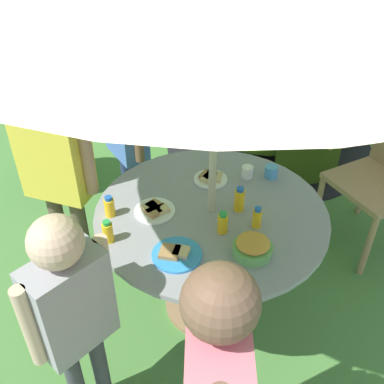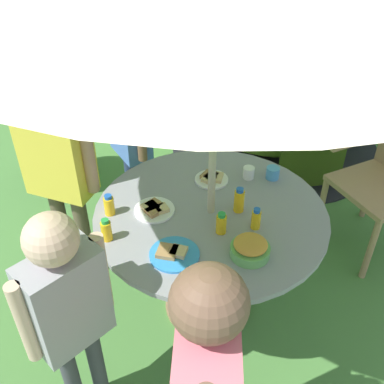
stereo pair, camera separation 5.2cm
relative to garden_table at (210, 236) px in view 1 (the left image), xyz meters
The scene contains 19 objects.
ground_plane 0.55m from the garden_table, ahead, with size 10.00×10.00×0.02m, color #477A38.
garden_table is the anchor object (origin of this frame).
dome_tent 1.95m from the garden_table, 74.97° to the left, with size 2.26×2.26×1.62m.
potted_plant 1.67m from the garden_table, 137.55° to the left, with size 0.51×0.51×0.69m.
child_in_blue_shirt 0.97m from the garden_table, 125.63° to the left, with size 0.32×0.35×1.19m.
child_in_yellow_shirt 0.92m from the garden_table, 164.01° to the left, with size 0.44×0.28×1.36m.
child_in_grey_shirt 0.84m from the garden_table, 130.07° to the right, with size 0.32×0.34×1.16m.
child_in_pink_shirt 0.99m from the garden_table, 88.37° to the right, with size 0.22×0.44×1.28m.
snack_bowl 0.40m from the garden_table, 57.62° to the right, with size 0.17×0.17×0.09m.
plate_center_front 0.33m from the garden_table, behind, with size 0.20×0.20×0.03m.
plate_near_right 0.32m from the garden_table, 91.90° to the left, with size 0.18×0.18×0.03m.
plate_far_left 0.39m from the garden_table, 115.12° to the right, with size 0.22×0.22×0.03m.
juice_bottle_near_left 0.32m from the garden_table, 25.98° to the right, with size 0.04×0.04×0.11m.
juice_bottle_far_right 0.27m from the garden_table, 70.23° to the right, with size 0.05×0.05×0.11m.
juice_bottle_center_back 0.54m from the garden_table, behind, with size 0.05×0.05×0.11m.
juice_bottle_mid_left 0.26m from the garden_table, ahead, with size 0.05×0.05×0.13m.
juice_bottle_mid_right 0.56m from the garden_table, 152.73° to the right, with size 0.05×0.05×0.12m.
cup_near 0.49m from the garden_table, 44.24° to the left, with size 0.07×0.07×0.07m, color #4C99D8.
cup_far 0.41m from the garden_table, 57.97° to the left, with size 0.06×0.06×0.07m, color white.
Camera 1 is at (-0.01, -1.72, 2.12)m, focal length 42.24 mm.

